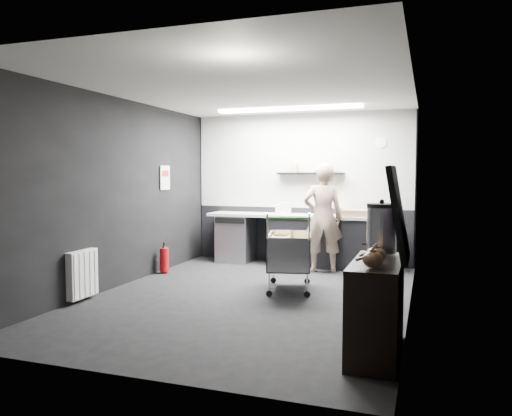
% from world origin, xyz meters
% --- Properties ---
extents(floor, '(5.50, 5.50, 0.00)m').
position_xyz_m(floor, '(0.00, 0.00, 0.00)').
color(floor, black).
rests_on(floor, ground).
extents(ceiling, '(5.50, 5.50, 0.00)m').
position_xyz_m(ceiling, '(0.00, 0.00, 2.70)').
color(ceiling, silver).
rests_on(ceiling, wall_back).
extents(wall_back, '(5.50, 0.00, 5.50)m').
position_xyz_m(wall_back, '(0.00, 2.75, 1.35)').
color(wall_back, black).
rests_on(wall_back, floor).
extents(wall_front, '(5.50, 0.00, 5.50)m').
position_xyz_m(wall_front, '(0.00, -2.75, 1.35)').
color(wall_front, black).
rests_on(wall_front, floor).
extents(wall_left, '(0.00, 5.50, 5.50)m').
position_xyz_m(wall_left, '(-2.00, 0.00, 1.35)').
color(wall_left, black).
rests_on(wall_left, floor).
extents(wall_right, '(0.00, 5.50, 5.50)m').
position_xyz_m(wall_right, '(2.00, 0.00, 1.35)').
color(wall_right, black).
rests_on(wall_right, floor).
extents(kitchen_wall_panel, '(3.95, 0.02, 1.70)m').
position_xyz_m(kitchen_wall_panel, '(0.00, 2.73, 1.85)').
color(kitchen_wall_panel, '#BBBBB6').
rests_on(kitchen_wall_panel, wall_back).
extents(dado_panel, '(3.95, 0.02, 1.00)m').
position_xyz_m(dado_panel, '(0.00, 2.73, 0.50)').
color(dado_panel, black).
rests_on(dado_panel, wall_back).
extents(floating_shelf, '(1.20, 0.22, 0.04)m').
position_xyz_m(floating_shelf, '(0.20, 2.62, 1.62)').
color(floating_shelf, black).
rests_on(floating_shelf, wall_back).
extents(wall_clock, '(0.20, 0.03, 0.20)m').
position_xyz_m(wall_clock, '(1.40, 2.72, 2.15)').
color(wall_clock, white).
rests_on(wall_clock, wall_back).
extents(poster, '(0.02, 0.30, 0.40)m').
position_xyz_m(poster, '(-1.98, 1.30, 1.55)').
color(poster, white).
rests_on(poster, wall_left).
extents(poster_red_band, '(0.02, 0.22, 0.10)m').
position_xyz_m(poster_red_band, '(-1.98, 1.30, 1.62)').
color(poster_red_band, red).
rests_on(poster_red_band, poster).
extents(radiator, '(0.10, 0.50, 0.60)m').
position_xyz_m(radiator, '(-1.94, -0.90, 0.35)').
color(radiator, white).
rests_on(radiator, wall_left).
extents(ceiling_strip, '(2.40, 0.20, 0.04)m').
position_xyz_m(ceiling_strip, '(0.00, 1.85, 2.67)').
color(ceiling_strip, white).
rests_on(ceiling_strip, ceiling).
extents(prep_counter, '(3.20, 0.61, 0.90)m').
position_xyz_m(prep_counter, '(0.14, 2.42, 0.46)').
color(prep_counter, black).
rests_on(prep_counter, floor).
extents(person, '(0.75, 0.60, 1.79)m').
position_xyz_m(person, '(0.56, 1.97, 0.89)').
color(person, beige).
rests_on(person, floor).
extents(shopping_cart, '(0.78, 1.09, 1.07)m').
position_xyz_m(shopping_cart, '(0.38, 0.55, 0.51)').
color(shopping_cart, silver).
rests_on(shopping_cart, floor).
extents(sideboard, '(0.48, 1.13, 1.69)m').
position_xyz_m(sideboard, '(1.78, -1.56, 0.54)').
color(sideboard, black).
rests_on(sideboard, floor).
extents(fire_extinguisher, '(0.15, 0.15, 0.48)m').
position_xyz_m(fire_extinguisher, '(-1.85, 1.02, 0.23)').
color(fire_extinguisher, '#B10B10').
rests_on(fire_extinguisher, floor).
extents(cardboard_box, '(0.56, 0.43, 0.11)m').
position_xyz_m(cardboard_box, '(1.09, 2.37, 0.96)').
color(cardboard_box, '#A78259').
rests_on(cardboard_box, prep_counter).
extents(pink_tub, '(0.21, 0.21, 0.21)m').
position_xyz_m(pink_tub, '(-0.20, 2.42, 1.00)').
color(pink_tub, silver).
rests_on(pink_tub, prep_counter).
extents(white_container, '(0.23, 0.19, 0.17)m').
position_xyz_m(white_container, '(-0.27, 2.37, 0.99)').
color(white_container, white).
rests_on(white_container, prep_counter).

